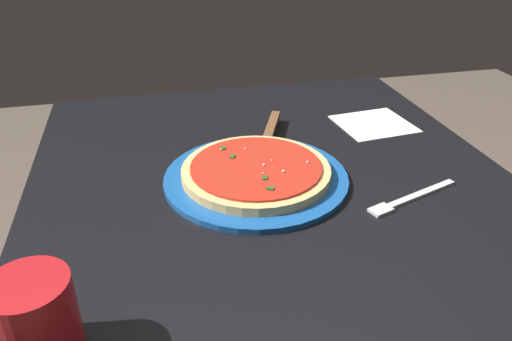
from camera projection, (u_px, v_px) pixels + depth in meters
restaurant_table at (268, 238)px, 0.96m from camera, size 0.84×0.91×0.75m
serving_plate at (256, 178)px, 0.86m from camera, size 0.32×0.32×0.01m
pizza at (256, 171)px, 0.85m from camera, size 0.26×0.26×0.02m
pizza_server at (269, 135)px, 0.99m from camera, size 0.13×0.22×0.01m
cup_tall_drink at (36, 321)px, 0.51m from camera, size 0.09×0.09×0.10m
napkin_folded_right at (374, 124)px, 1.07m from camera, size 0.17×0.16×0.00m
fork at (409, 199)px, 0.80m from camera, size 0.18×0.08×0.00m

